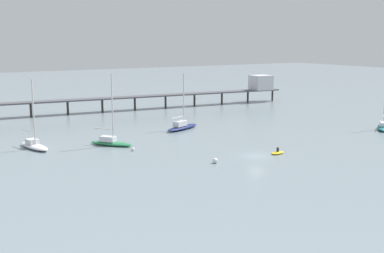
# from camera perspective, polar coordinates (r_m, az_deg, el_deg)

# --- Properties ---
(ground_plane) EXTENTS (400.00, 400.00, 0.00)m
(ground_plane) POSITION_cam_1_polar(r_m,az_deg,el_deg) (68.54, 7.73, -3.54)
(ground_plane) COLOR gray
(pier) EXTENTS (88.13, 12.92, 7.06)m
(pier) POSITION_cam_1_polar(r_m,az_deg,el_deg) (117.96, 0.07, 4.42)
(pier) COLOR #4C4C51
(pier) RESTS_ON ground_plane
(sailboat_green) EXTENTS (6.06, 6.99, 11.38)m
(sailboat_green) POSITION_cam_1_polar(r_m,az_deg,el_deg) (75.57, -9.81, -1.74)
(sailboat_green) COLOR #287F4C
(sailboat_green) RESTS_ON ground_plane
(sailboat_navy) EXTENTS (8.65, 5.17, 10.41)m
(sailboat_navy) POSITION_cam_1_polar(r_m,az_deg,el_deg) (87.43, -1.23, 0.09)
(sailboat_navy) COLOR navy
(sailboat_navy) RESTS_ON ground_plane
(sailboat_white) EXTENTS (3.83, 8.02, 10.66)m
(sailboat_white) POSITION_cam_1_polar(r_m,az_deg,el_deg) (76.30, -18.54, -2.06)
(sailboat_white) COLOR white
(sailboat_white) RESTS_ON ground_plane
(sailboat_teal) EXTENTS (7.04, 5.91, 11.38)m
(sailboat_teal) POSITION_cam_1_polar(r_m,az_deg,el_deg) (94.64, 22.07, 0.12)
(sailboat_teal) COLOR #1E727A
(sailboat_teal) RESTS_ON ground_plane
(dinghy_yellow) EXTENTS (2.45, 1.26, 1.14)m
(dinghy_yellow) POSITION_cam_1_polar(r_m,az_deg,el_deg) (70.16, 10.30, -3.10)
(dinghy_yellow) COLOR yellow
(dinghy_yellow) RESTS_ON ground_plane
(mooring_buoy_inner) EXTENTS (0.51, 0.51, 0.51)m
(mooring_buoy_inner) POSITION_cam_1_polar(r_m,az_deg,el_deg) (71.43, -7.14, -2.74)
(mooring_buoy_inner) COLOR silver
(mooring_buoy_inner) RESTS_ON ground_plane
(mooring_buoy_far) EXTENTS (0.73, 0.73, 0.73)m
(mooring_buoy_far) POSITION_cam_1_polar(r_m,az_deg,el_deg) (64.01, 2.82, -4.13)
(mooring_buoy_far) COLOR silver
(mooring_buoy_far) RESTS_ON ground_plane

